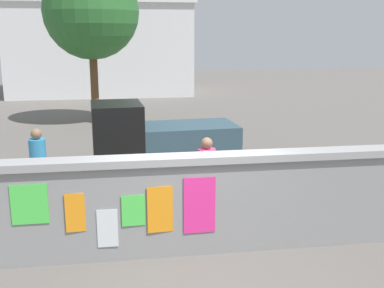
% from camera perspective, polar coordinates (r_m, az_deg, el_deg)
% --- Properties ---
extents(ground, '(60.00, 60.00, 0.00)m').
position_cam_1_polar(ground, '(15.48, -4.18, 0.20)').
color(ground, '#605B56').
extents(poster_wall, '(6.72, 0.42, 1.65)m').
position_cam_1_polar(poster_wall, '(7.61, 0.70, -7.16)').
color(poster_wall, gray).
rests_on(poster_wall, ground).
extents(auto_rickshaw_truck, '(3.69, 1.74, 1.85)m').
position_cam_1_polar(auto_rickshaw_truck, '(11.84, -4.24, 0.57)').
color(auto_rickshaw_truck, black).
rests_on(auto_rickshaw_truck, ground).
extents(motorcycle, '(1.89, 0.57, 0.87)m').
position_cam_1_polar(motorcycle, '(9.16, -10.66, -6.33)').
color(motorcycle, black).
rests_on(motorcycle, ground).
extents(bicycle_near, '(1.70, 0.44, 0.95)m').
position_cam_1_polar(bicycle_near, '(9.55, 11.55, -6.18)').
color(bicycle_near, black).
rests_on(bicycle_near, ground).
extents(person_walking, '(0.48, 0.48, 1.62)m').
position_cam_1_polar(person_walking, '(8.88, 1.78, -3.19)').
color(person_walking, '#D83F72').
rests_on(person_walking, ground).
extents(person_bystander, '(0.44, 0.44, 1.62)m').
position_cam_1_polar(person_bystander, '(10.18, -18.20, -1.71)').
color(person_bystander, yellow).
rests_on(person_bystander, ground).
extents(tree_roadside, '(3.65, 3.65, 6.15)m').
position_cam_1_polar(tree_roadside, '(18.92, -12.18, 15.46)').
color(tree_roadside, brown).
rests_on(tree_roadside, ground).
extents(building_background, '(10.49, 5.88, 5.59)m').
position_cam_1_polar(building_background, '(28.68, -10.95, 11.72)').
color(building_background, silver).
rests_on(building_background, ground).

